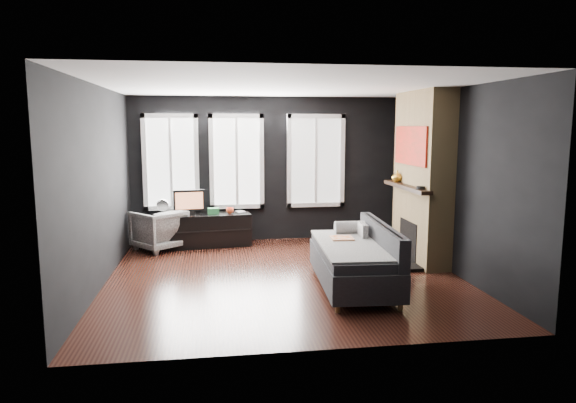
{
  "coord_description": "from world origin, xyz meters",
  "views": [
    {
      "loc": [
        -0.98,
        -7.11,
        2.15
      ],
      "look_at": [
        0.1,
        0.3,
        1.05
      ],
      "focal_mm": 32.0,
      "sensor_mm": 36.0,
      "label": 1
    }
  ],
  "objects": [
    {
      "name": "wall_right",
      "position": [
        2.5,
        0.0,
        1.35
      ],
      "size": [
        0.02,
        5.0,
        2.7
      ],
      "primitive_type": "cube",
      "color": "black",
      "rests_on": "ground"
    },
    {
      "name": "book",
      "position": [
        -0.58,
        2.21,
        0.69
      ],
      "size": [
        0.15,
        0.06,
        0.21
      ],
      "primitive_type": "imported",
      "rotation": [
        0.0,
        0.0,
        0.28
      ],
      "color": "beige",
      "rests_on": "media_console"
    },
    {
      "name": "stripe_pillow",
      "position": [
        1.09,
        -0.23,
        0.63
      ],
      "size": [
        0.09,
        0.33,
        0.33
      ],
      "primitive_type": "cube",
      "rotation": [
        0.0,
        0.0,
        -0.05
      ],
      "color": "gray",
      "rests_on": "sofa"
    },
    {
      "name": "mug",
      "position": [
        -0.7,
        2.1,
        0.65
      ],
      "size": [
        0.14,
        0.12,
        0.14
      ],
      "primitive_type": "imported",
      "rotation": [
        0.0,
        0.0,
        -0.08
      ],
      "color": "#F04A24",
      "rests_on": "media_console"
    },
    {
      "name": "mantel_clock",
      "position": [
        2.05,
        0.05,
        1.25
      ],
      "size": [
        0.16,
        0.16,
        0.04
      ],
      "primitive_type": "cylinder",
      "rotation": [
        0.0,
        0.0,
        0.24
      ],
      "color": "black",
      "rests_on": "fireplace"
    },
    {
      "name": "wall_back",
      "position": [
        0.0,
        2.5,
        1.35
      ],
      "size": [
        5.0,
        0.02,
        2.7
      ],
      "primitive_type": "cube",
      "color": "black",
      "rests_on": "ground"
    },
    {
      "name": "ceiling",
      "position": [
        0.0,
        0.0,
        2.7
      ],
      "size": [
        5.0,
        5.0,
        0.0
      ],
      "primitive_type": "plane",
      "color": "white",
      "rests_on": "ground"
    },
    {
      "name": "media_console",
      "position": [
        -1.2,
        2.1,
        0.29
      ],
      "size": [
        1.76,
        0.72,
        0.59
      ],
      "primitive_type": null,
      "rotation": [
        0.0,
        0.0,
        0.11
      ],
      "color": "black",
      "rests_on": "floor"
    },
    {
      "name": "armchair",
      "position": [
        -1.95,
        1.95,
        0.39
      ],
      "size": [
        1.04,
        1.03,
        0.78
      ],
      "primitive_type": "imported",
      "rotation": [
        0.0,
        0.0,
        -2.43
      ],
      "color": "silver",
      "rests_on": "floor"
    },
    {
      "name": "mantel_vase",
      "position": [
        2.05,
        1.05,
        1.32
      ],
      "size": [
        0.2,
        0.21,
        0.18
      ],
      "primitive_type": "imported",
      "rotation": [
        0.0,
        0.0,
        -0.1
      ],
      "color": "gold",
      "rests_on": "fireplace"
    },
    {
      "name": "monitor",
      "position": [
        -1.42,
        2.1,
        0.84
      ],
      "size": [
        0.57,
        0.18,
        0.5
      ],
      "primitive_type": null,
      "rotation": [
        0.0,
        0.0,
        0.1
      ],
      "color": "black",
      "rests_on": "media_console"
    },
    {
      "name": "windows",
      "position": [
        -0.45,
        2.46,
        2.38
      ],
      "size": [
        4.0,
        0.16,
        1.76
      ],
      "primitive_type": null,
      "color": "white",
      "rests_on": "wall_back"
    },
    {
      "name": "fireplace",
      "position": [
        2.3,
        0.6,
        1.35
      ],
      "size": [
        0.7,
        1.62,
        2.7
      ],
      "primitive_type": null,
      "color": "#93724C",
      "rests_on": "floor"
    },
    {
      "name": "desk_fan",
      "position": [
        -1.88,
        2.04,
        0.74
      ],
      "size": [
        0.22,
        0.22,
        0.3
      ],
      "primitive_type": null,
      "rotation": [
        0.0,
        0.0,
        -0.03
      ],
      "color": "#A5A5A5",
      "rests_on": "media_console"
    },
    {
      "name": "wall_left",
      "position": [
        -2.5,
        0.0,
        1.35
      ],
      "size": [
        0.02,
        5.0,
        2.7
      ],
      "primitive_type": "cube",
      "color": "black",
      "rests_on": "ground"
    },
    {
      "name": "floor",
      "position": [
        0.0,
        0.0,
        0.0
      ],
      "size": [
        5.0,
        5.0,
        0.0
      ],
      "primitive_type": "plane",
      "color": "black",
      "rests_on": "ground"
    },
    {
      "name": "storage_box",
      "position": [
        -1.0,
        2.08,
        0.64
      ],
      "size": [
        0.21,
        0.14,
        0.11
      ],
      "primitive_type": "cube",
      "rotation": [
        0.0,
        0.0,
        0.05
      ],
      "color": "#2D7B40",
      "rests_on": "media_console"
    },
    {
      "name": "sofa",
      "position": [
        0.85,
        -0.65,
        0.43
      ],
      "size": [
        1.13,
        2.08,
        0.87
      ],
      "primitive_type": null,
      "rotation": [
        0.0,
        0.0,
        -0.06
      ],
      "color": "#232326",
      "rests_on": "floor"
    }
  ]
}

